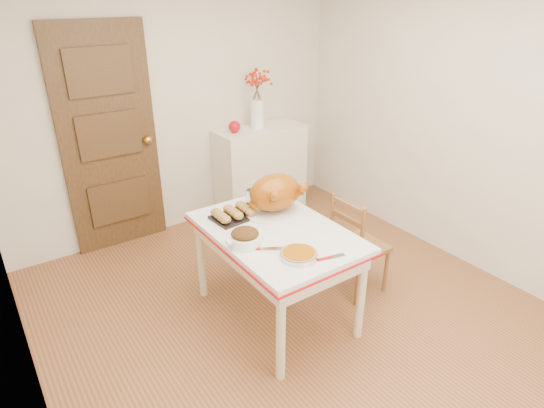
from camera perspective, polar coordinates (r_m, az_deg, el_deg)
floor at (r=3.57m, az=3.87°, el=-14.40°), size 3.50×4.00×0.00m
wall_back at (r=4.59m, az=-11.69°, el=11.91°), size 3.50×0.00×2.50m
wall_right at (r=4.22m, az=23.65°, el=9.15°), size 0.00×4.00×2.50m
door_back at (r=4.40m, az=-19.66°, el=7.39°), size 0.85×0.06×2.06m
sideboard at (r=4.99m, az=-1.45°, el=4.22°), size 0.96×0.43×0.96m
kitchen_table at (r=3.41m, az=0.49°, el=-8.68°), size 0.85×1.24×0.74m
chair_oak at (r=3.73m, az=10.90°, el=-4.92°), size 0.38×0.38×0.86m
berry_vase at (r=4.75m, az=-1.85°, el=13.05°), size 0.32×0.32×0.62m
apple at (r=4.67m, az=-4.72°, el=9.61°), size 0.12×0.12×0.12m
turkey_platter at (r=3.39m, az=0.37°, el=1.20°), size 0.54×0.47×0.30m
pumpkin_pie at (r=2.90m, az=3.38°, el=-6.20°), size 0.30×0.30×0.05m
stuffing_dish at (r=3.02m, az=-3.40°, el=-4.16°), size 0.29×0.23×0.11m
rolls_tray at (r=3.37m, az=-4.87°, el=-1.16°), size 0.32×0.26×0.08m
pie_server at (r=2.92m, az=7.43°, el=-6.59°), size 0.20×0.09×0.01m
carving_knife at (r=2.98m, az=-0.80°, el=-5.59°), size 0.24×0.18×0.01m
drinking_glass at (r=3.58m, az=-2.73°, el=0.92°), size 0.07×0.07×0.12m
shaker_pair at (r=3.71m, az=0.57°, el=1.56°), size 0.09×0.06×0.08m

